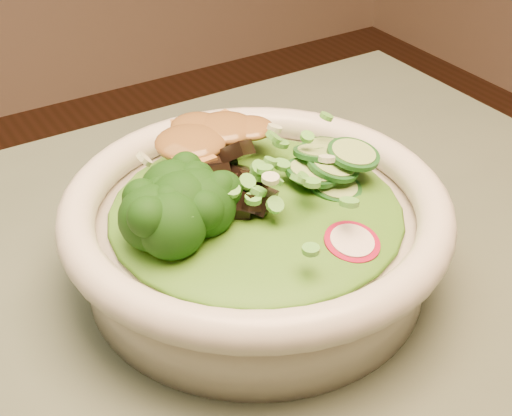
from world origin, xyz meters
TOP-DOWN VIEW (x-y plane):
  - salad_bowl at (0.23, 0.11)m, footprint 0.28×0.28m
  - lettuce_bed at (0.23, 0.11)m, footprint 0.21×0.21m
  - broccoli_florets at (0.17, 0.10)m, footprint 0.09×0.08m
  - radish_slices at (0.24, 0.04)m, footprint 0.12×0.05m
  - cucumber_slices at (0.30, 0.11)m, footprint 0.08×0.08m
  - mushroom_heap at (0.23, 0.12)m, footprint 0.08×0.08m
  - tofu_cubes at (0.23, 0.17)m, footprint 0.10×0.07m
  - peanut_sauce at (0.23, 0.17)m, footprint 0.07×0.06m
  - scallion_garnish at (0.23, 0.11)m, footprint 0.20×0.20m

SIDE VIEW (x-z plane):
  - salad_bowl at x=0.23m, z-range 0.75..0.83m
  - lettuce_bed at x=0.23m, z-range 0.80..0.82m
  - radish_slices at x=0.24m, z-range 0.81..0.83m
  - cucumber_slices at x=0.30m, z-range 0.81..0.84m
  - tofu_cubes at x=0.23m, z-range 0.81..0.84m
  - mushroom_heap at x=0.23m, z-range 0.81..0.85m
  - broccoli_florets at x=0.17m, z-range 0.81..0.85m
  - scallion_garnish at x=0.23m, z-range 0.83..0.85m
  - peanut_sauce at x=0.23m, z-range 0.83..0.85m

